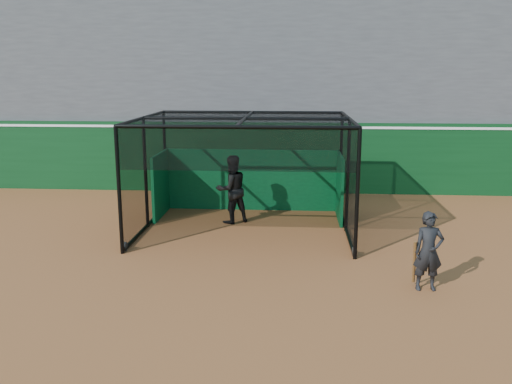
{
  "coord_description": "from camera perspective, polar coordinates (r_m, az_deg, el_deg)",
  "views": [
    {
      "loc": [
        1.53,
        -10.71,
        4.22
      ],
      "look_at": [
        0.63,
        2.0,
        1.4
      ],
      "focal_mm": 38.0,
      "sensor_mm": 36.0,
      "label": 1
    }
  ],
  "objects": [
    {
      "name": "batting_cage",
      "position": [
        14.64,
        -1.12,
        1.81
      ],
      "size": [
        5.58,
        4.66,
        3.03
      ],
      "color": "black",
      "rests_on": "ground"
    },
    {
      "name": "ground",
      "position": [
        11.62,
        -3.84,
        -8.86
      ],
      "size": [
        120.0,
        120.0,
        0.0
      ],
      "primitive_type": "plane",
      "color": "brown",
      "rests_on": "ground"
    },
    {
      "name": "grandstand",
      "position": [
        23.04,
        0.25,
        13.11
      ],
      "size": [
        50.0,
        7.85,
        8.95
      ],
      "color": "#4C4C4F",
      "rests_on": "ground"
    },
    {
      "name": "outfield_wall",
      "position": [
        19.5,
        -0.5,
        3.82
      ],
      "size": [
        50.0,
        0.5,
        2.5
      ],
      "color": "#093615",
      "rests_on": "ground"
    },
    {
      "name": "on_deck_player",
      "position": [
        11.19,
        17.69,
        -5.99
      ],
      "size": [
        0.63,
        0.44,
        1.59
      ],
      "color": "black",
      "rests_on": "ground"
    },
    {
      "name": "batter",
      "position": [
        15.41,
        -2.58,
        0.29
      ],
      "size": [
        1.19,
        1.13,
        1.94
      ],
      "primitive_type": "imported",
      "rotation": [
        0.0,
        0.0,
        3.72
      ],
      "color": "black",
      "rests_on": "ground"
    }
  ]
}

